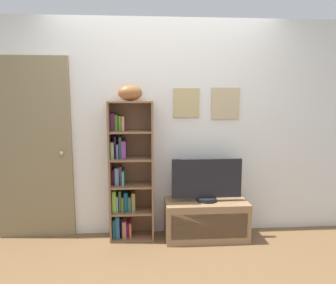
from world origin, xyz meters
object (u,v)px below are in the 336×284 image
football (130,93)px  bookshelf (127,177)px  tv_stand (206,219)px  television (207,180)px  door (31,149)px

football → bookshelf: bearing=151.6°
bookshelf → tv_stand: (0.86, -0.10, -0.48)m
tv_stand → television: 0.44m
tv_stand → television: size_ratio=1.18×
football → door: (-1.08, 0.11, -0.60)m
bookshelf → television: bearing=-6.3°
bookshelf → door: door is taller
door → tv_stand: bearing=-5.5°
television → door: door is taller
bookshelf → football: 0.91m
bookshelf → tv_stand: bearing=-6.4°
bookshelf → door: bearing=175.2°
television → tv_stand: bearing=-90.0°
tv_stand → television: (0.00, 0.00, 0.44)m
tv_stand → door: door is taller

